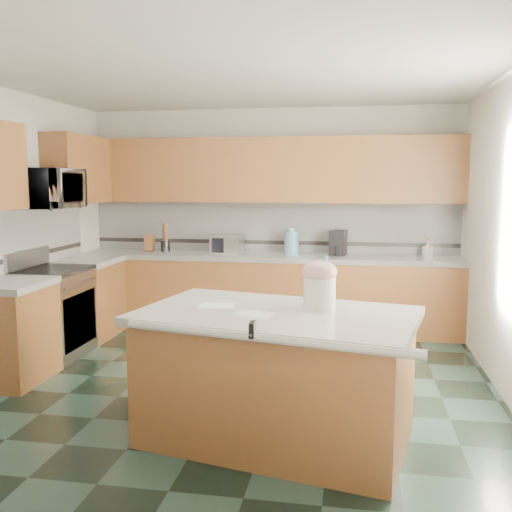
% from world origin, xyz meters
% --- Properties ---
extents(floor, '(4.60, 4.60, 0.00)m').
position_xyz_m(floor, '(0.00, 0.00, 0.00)').
color(floor, black).
rests_on(floor, ground).
extents(ceiling, '(4.60, 4.60, 0.00)m').
position_xyz_m(ceiling, '(0.00, 0.00, 2.70)').
color(ceiling, white).
rests_on(ceiling, ground).
extents(wall_back, '(4.60, 0.04, 2.70)m').
position_xyz_m(wall_back, '(0.00, 2.32, 1.35)').
color(wall_back, white).
rests_on(wall_back, ground).
extents(wall_front, '(4.60, 0.04, 2.70)m').
position_xyz_m(wall_front, '(0.00, -2.32, 1.35)').
color(wall_front, white).
rests_on(wall_front, ground).
extents(back_base_cab, '(4.60, 0.60, 0.86)m').
position_xyz_m(back_base_cab, '(0.00, 2.00, 0.43)').
color(back_base_cab, '#543317').
rests_on(back_base_cab, ground).
extents(back_countertop, '(4.60, 0.64, 0.06)m').
position_xyz_m(back_countertop, '(0.00, 2.00, 0.89)').
color(back_countertop, white).
rests_on(back_countertop, back_base_cab).
extents(back_upper_cab, '(4.60, 0.33, 0.78)m').
position_xyz_m(back_upper_cab, '(0.00, 2.13, 1.94)').
color(back_upper_cab, '#543317').
rests_on(back_upper_cab, wall_back).
extents(back_backsplash, '(4.60, 0.02, 0.63)m').
position_xyz_m(back_backsplash, '(0.00, 2.29, 1.24)').
color(back_backsplash, silver).
rests_on(back_backsplash, back_countertop).
extents(back_accent_band, '(4.60, 0.01, 0.05)m').
position_xyz_m(back_accent_band, '(0.00, 2.28, 1.04)').
color(back_accent_band, black).
rests_on(back_accent_band, back_countertop).
extents(left_base_cab_rear, '(0.60, 0.82, 0.86)m').
position_xyz_m(left_base_cab_rear, '(-2.00, 1.29, 0.43)').
color(left_base_cab_rear, '#543317').
rests_on(left_base_cab_rear, ground).
extents(left_counter_rear, '(0.64, 0.82, 0.06)m').
position_xyz_m(left_counter_rear, '(-2.00, 1.29, 0.89)').
color(left_counter_rear, white).
rests_on(left_counter_rear, left_base_cab_rear).
extents(left_base_cab_front, '(0.60, 0.72, 0.86)m').
position_xyz_m(left_base_cab_front, '(-2.00, -0.24, 0.43)').
color(left_base_cab_front, '#543317').
rests_on(left_base_cab_front, ground).
extents(left_counter_front, '(0.64, 0.72, 0.06)m').
position_xyz_m(left_counter_front, '(-2.00, -0.24, 0.89)').
color(left_counter_front, white).
rests_on(left_counter_front, left_base_cab_front).
extents(left_backsplash, '(0.02, 2.30, 0.63)m').
position_xyz_m(left_backsplash, '(-2.29, 0.55, 1.24)').
color(left_backsplash, silver).
rests_on(left_backsplash, wall_left).
extents(left_accent_band, '(0.01, 2.30, 0.05)m').
position_xyz_m(left_accent_band, '(-2.28, 0.55, 1.04)').
color(left_accent_band, black).
rests_on(left_accent_band, wall_left).
extents(left_upper_cab_rear, '(0.33, 1.09, 0.78)m').
position_xyz_m(left_upper_cab_rear, '(-2.13, 1.42, 1.94)').
color(left_upper_cab_rear, '#543317').
rests_on(left_upper_cab_rear, wall_left).
extents(range_body, '(0.60, 0.76, 0.88)m').
position_xyz_m(range_body, '(-2.00, 0.50, 0.44)').
color(range_body, '#B7B7BC').
rests_on(range_body, ground).
extents(range_oven_door, '(0.02, 0.68, 0.55)m').
position_xyz_m(range_oven_door, '(-1.71, 0.50, 0.40)').
color(range_oven_door, black).
rests_on(range_oven_door, range_body).
extents(range_cooktop, '(0.62, 0.78, 0.04)m').
position_xyz_m(range_cooktop, '(-2.00, 0.50, 0.90)').
color(range_cooktop, black).
rests_on(range_cooktop, range_body).
extents(range_handle, '(0.02, 0.66, 0.02)m').
position_xyz_m(range_handle, '(-1.68, 0.50, 0.78)').
color(range_handle, '#B7B7BC').
rests_on(range_handle, range_body).
extents(range_backguard, '(0.06, 0.76, 0.18)m').
position_xyz_m(range_backguard, '(-2.26, 0.50, 1.02)').
color(range_backguard, '#B7B7BC').
rests_on(range_backguard, range_body).
extents(microwave, '(0.50, 0.73, 0.41)m').
position_xyz_m(microwave, '(-2.00, 0.50, 1.73)').
color(microwave, '#B7B7BC').
rests_on(microwave, wall_left).
extents(island_base, '(1.93, 1.35, 0.86)m').
position_xyz_m(island_base, '(0.53, -1.01, 0.43)').
color(island_base, '#543317').
rests_on(island_base, ground).
extents(island_top, '(2.05, 1.47, 0.06)m').
position_xyz_m(island_top, '(0.53, -1.01, 0.89)').
color(island_top, white).
rests_on(island_top, island_base).
extents(island_bullnose, '(1.83, 0.44, 0.06)m').
position_xyz_m(island_bullnose, '(0.53, -1.56, 0.89)').
color(island_bullnose, white).
rests_on(island_bullnose, island_base).
extents(treat_jar, '(0.26, 0.26, 0.23)m').
position_xyz_m(treat_jar, '(0.81, -0.90, 1.04)').
color(treat_jar, white).
rests_on(treat_jar, island_top).
extents(treat_jar_lid, '(0.24, 0.24, 0.15)m').
position_xyz_m(treat_jar_lid, '(0.81, -0.90, 1.19)').
color(treat_jar_lid, '#CD8C8F').
rests_on(treat_jar_lid, treat_jar).
extents(treat_jar_knob, '(0.08, 0.03, 0.03)m').
position_xyz_m(treat_jar_knob, '(0.81, -0.90, 1.24)').
color(treat_jar_knob, tan).
rests_on(treat_jar_knob, treat_jar_lid).
extents(treat_jar_knob_end_l, '(0.04, 0.04, 0.04)m').
position_xyz_m(treat_jar_knob_end_l, '(0.77, -0.90, 1.24)').
color(treat_jar_knob_end_l, tan).
rests_on(treat_jar_knob_end_l, treat_jar_lid).
extents(treat_jar_knob_end_r, '(0.04, 0.04, 0.04)m').
position_xyz_m(treat_jar_knob_end_r, '(0.85, -0.90, 1.24)').
color(treat_jar_knob_end_r, tan).
rests_on(treat_jar_knob_end_r, treat_jar_lid).
extents(soap_bottle_island, '(0.14, 0.14, 0.36)m').
position_xyz_m(soap_bottle_island, '(0.85, -0.71, 1.10)').
color(soap_bottle_island, teal).
rests_on(soap_bottle_island, island_top).
extents(paper_sheet_a, '(0.31, 0.27, 0.00)m').
position_xyz_m(paper_sheet_a, '(0.39, -1.12, 0.92)').
color(paper_sheet_a, white).
rests_on(paper_sheet_a, island_top).
extents(paper_sheet_b, '(0.27, 0.22, 0.00)m').
position_xyz_m(paper_sheet_b, '(0.08, -0.90, 0.92)').
color(paper_sheet_b, white).
rests_on(paper_sheet_b, island_top).
extents(clamp_body, '(0.03, 0.10, 0.09)m').
position_xyz_m(clamp_body, '(0.46, -1.54, 0.93)').
color(clamp_body, black).
rests_on(clamp_body, island_top).
extents(clamp_handle, '(0.02, 0.07, 0.02)m').
position_xyz_m(clamp_handle, '(0.46, -1.60, 0.91)').
color(clamp_handle, black).
rests_on(clamp_handle, island_top).
extents(knife_block, '(0.13, 0.16, 0.23)m').
position_xyz_m(knife_block, '(-1.52, 2.05, 1.03)').
color(knife_block, '#472814').
rests_on(knife_block, back_countertop).
extents(utensil_crock, '(0.12, 0.12, 0.14)m').
position_xyz_m(utensil_crock, '(-1.32, 2.08, 0.99)').
color(utensil_crock, black).
rests_on(utensil_crock, back_countertop).
extents(utensil_bundle, '(0.07, 0.07, 0.21)m').
position_xyz_m(utensil_bundle, '(-1.32, 2.08, 1.17)').
color(utensil_bundle, '#472814').
rests_on(utensil_bundle, utensil_crock).
extents(toaster_oven, '(0.40, 0.29, 0.22)m').
position_xyz_m(toaster_oven, '(-0.51, 2.05, 1.03)').
color(toaster_oven, '#B7B7BC').
rests_on(toaster_oven, back_countertop).
extents(toaster_oven_door, '(0.34, 0.01, 0.18)m').
position_xyz_m(toaster_oven_door, '(-0.51, 1.93, 1.03)').
color(toaster_oven_door, black).
rests_on(toaster_oven_door, toaster_oven).
extents(paper_towel, '(0.11, 0.11, 0.25)m').
position_xyz_m(paper_towel, '(0.30, 2.10, 1.05)').
color(paper_towel, white).
rests_on(paper_towel, back_countertop).
extents(paper_towel_base, '(0.17, 0.17, 0.01)m').
position_xyz_m(paper_towel_base, '(0.30, 2.10, 0.93)').
color(paper_towel_base, '#B7B7BC').
rests_on(paper_towel_base, back_countertop).
extents(water_jug, '(0.18, 0.18, 0.29)m').
position_xyz_m(water_jug, '(0.29, 2.06, 1.06)').
color(water_jug, '#639EBC').
rests_on(water_jug, back_countertop).
extents(water_jug_neck, '(0.08, 0.08, 0.04)m').
position_xyz_m(water_jug_neck, '(0.29, 2.06, 1.23)').
color(water_jug_neck, '#639EBC').
rests_on(water_jug_neck, water_jug).
extents(coffee_maker, '(0.22, 0.23, 0.31)m').
position_xyz_m(coffee_maker, '(0.85, 2.08, 1.07)').
color(coffee_maker, black).
rests_on(coffee_maker, back_countertop).
extents(coffee_carafe, '(0.13, 0.13, 0.13)m').
position_xyz_m(coffee_carafe, '(0.85, 2.04, 0.98)').
color(coffee_carafe, black).
rests_on(coffee_carafe, back_countertop).
extents(soap_bottle_back, '(0.12, 0.12, 0.20)m').
position_xyz_m(soap_bottle_back, '(1.89, 2.05, 1.02)').
color(soap_bottle_back, white).
rests_on(soap_bottle_back, back_countertop).
extents(soap_back_cap, '(0.02, 0.02, 0.03)m').
position_xyz_m(soap_back_cap, '(1.89, 2.05, 1.13)').
color(soap_back_cap, red).
rests_on(soap_back_cap, soap_bottle_back).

